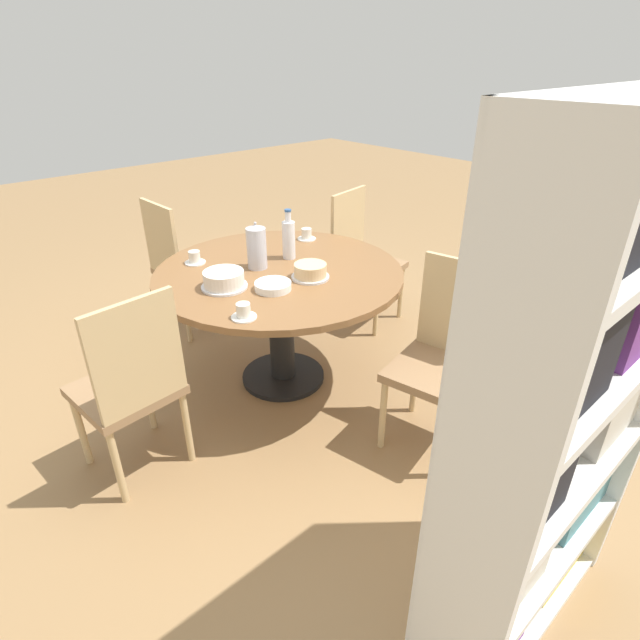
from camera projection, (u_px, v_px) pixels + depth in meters
ground_plane at (283, 377)px, 3.15m from camera, size 14.00×14.00×0.00m
dining_table at (280, 291)px, 2.87m from camera, size 1.40×1.40×0.74m
chair_a at (131, 384)px, 2.24m from camera, size 0.46×0.46×0.96m
chair_b at (443, 355)px, 2.45m from camera, size 0.50×0.50×0.96m
chair_c at (362, 256)px, 3.64m from camera, size 0.49×0.49×0.96m
chair_d at (182, 264)px, 3.49m from camera, size 0.43×0.43×0.96m
bookshelf at (555, 423)px, 1.45m from camera, size 0.89×0.28×1.75m
coffee_pot at (257, 247)px, 2.77m from camera, size 0.11×0.11×0.27m
water_bottle at (289, 239)px, 2.91m from camera, size 0.08×0.08×0.29m
cake_main at (223, 279)px, 2.57m from camera, size 0.24×0.24×0.09m
cake_second at (310, 271)px, 2.68m from camera, size 0.21×0.21×0.08m
cup_a at (244, 312)px, 2.28m from camera, size 0.12×0.12×0.07m
cup_b at (307, 235)px, 3.24m from camera, size 0.12×0.12×0.07m
cup_c at (195, 258)px, 2.88m from camera, size 0.12×0.12×0.07m
plate_stack at (273, 286)px, 2.56m from camera, size 0.19×0.19×0.04m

